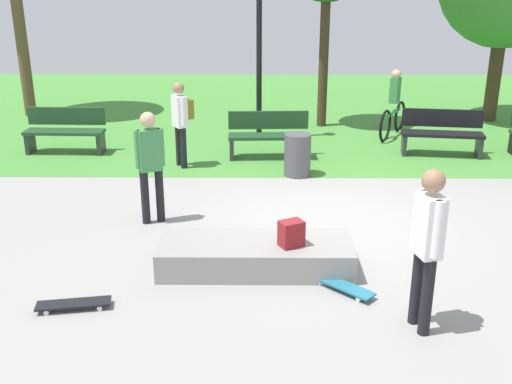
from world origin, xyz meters
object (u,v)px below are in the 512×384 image
Objects in this scene: skateboard_spare at (74,304)px; pedestrian_with_backpack at (181,117)px; backpack_on_ledge at (291,234)px; skater_watching at (150,160)px; cyclist_on_bicycle at (394,108)px; skateboard_by_ledge at (343,286)px; lamp_post at (259,16)px; park_bench_far_left at (65,129)px; concrete_ledge at (256,255)px; skater_performing_trick at (427,239)px; trash_bin at (297,155)px; park_bench_center_lawn at (442,132)px; park_bench_near_lamppost at (269,134)px.

skateboard_spare is 5.33m from pedestrian_with_backpack.
skater_watching reaches higher than backpack_on_ledge.
cyclist_on_bicycle is at bearing 40.94° from backpack_on_ledge.
cyclist_on_bicycle is at bearing 74.21° from skateboard_by_ledge.
lamp_post reaches higher than backpack_on_ledge.
park_bench_far_left is at bearing 123.21° from skater_watching.
cyclist_on_bicycle is (7.00, 1.47, 0.15)m from park_bench_far_left.
pedestrian_with_backpack is at bearing 108.71° from concrete_ledge.
backpack_on_ledge is 0.19× the size of skater_performing_trick.
pedestrian_with_backpack is (-2.16, 0.52, 0.57)m from trash_bin.
cyclist_on_bicycle reaches higher than backpack_on_ledge.
lamp_post is (-3.70, 1.20, 2.16)m from park_bench_center_lawn.
skater_performing_trick is 1.05× the size of park_bench_center_lawn.
park_bench_near_lamppost is 0.99× the size of cyclist_on_bicycle.
skater_watching is at bearing -91.94° from pedestrian_with_backpack.
pedestrian_with_backpack is at bearing -20.70° from park_bench_far_left.
skater_performing_trick is at bearing -107.43° from park_bench_center_lawn.
pedestrian_with_backpack is at bearing 85.39° from backpack_on_ledge.
cyclist_on_bicycle reaches higher than concrete_ledge.
pedestrian_with_backpack is at bearing -125.38° from lamp_post.
skateboard_spare is 0.51× the size of pedestrian_with_backpack.
pedestrian_with_backpack reaches higher than backpack_on_ledge.
backpack_on_ledge is at bearing 142.28° from skateboard_by_ledge.
trash_bin is at bearing -17.52° from park_bench_far_left.
skateboard_by_ledge is 0.16× the size of lamp_post.
trash_bin is 0.48× the size of pedestrian_with_backpack.
backpack_on_ledge is 3.83m from trash_bin.
pedestrian_with_backpack is at bearing 117.06° from skateboard_by_ledge.
trash_bin is (-2.99, -1.36, -0.09)m from park_bench_center_lawn.
concrete_ledge is 6.29m from park_bench_center_lawn.
pedestrian_with_backpack is at bearing 88.06° from skater_watching.
trash_bin is (2.25, 2.22, -0.58)m from skater_watching.
concrete_ledge is 3.09× the size of trash_bin.
park_bench_far_left is (-4.38, 5.29, -0.04)m from backpack_on_ledge.
skateboard_spare is at bearing -119.93° from trash_bin.
park_bench_near_lamppost is at bearing 20.83° from pedestrian_with_backpack.
skater_watching is at bearing -56.79° from park_bench_far_left.
park_bench_center_lawn is at bearing 3.39° from park_bench_near_lamppost.
skater_watching reaches higher than park_bench_near_lamppost.
trash_bin reaches higher than skateboard_spare.
pedestrian_with_backpack is (-5.15, -0.83, 0.48)m from park_bench_center_lawn.
concrete_ledge is 1.45× the size of park_bench_center_lawn.
cyclist_on_bicycle is (2.33, 2.95, 0.25)m from trash_bin.
trash_bin is at bearing -65.98° from park_bench_near_lamppost.
cyclist_on_bicycle is (1.35, 7.99, -0.38)m from skater_performing_trick.
pedestrian_with_backpack reaches higher than park_bench_near_lamppost.
skater_performing_trick reaches higher than park_bench_center_lawn.
park_bench_far_left reaches higher than backpack_on_ledge.
concrete_ledge is 1.49× the size of pedestrian_with_backpack.
skater_watching is 6.37m from park_bench_center_lawn.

